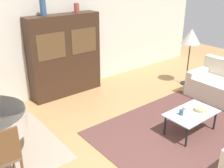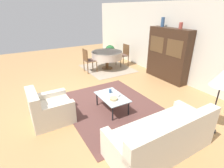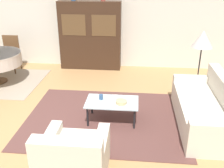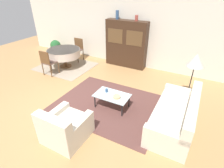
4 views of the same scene
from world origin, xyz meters
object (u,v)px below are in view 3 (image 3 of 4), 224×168
Objects in this scene: floor_lamp at (203,41)px; bowl at (121,102)px; couch at (207,110)px; dining_chair_far at (10,51)px; cup at (101,97)px; coffee_table at (112,103)px; armchair at (74,159)px; bowl_small at (115,97)px; display_cabinet at (90,36)px.

floor_lamp is 2.34m from bowl.
couch is 5.32m from dining_chair_far.
cup is at bearing 161.40° from bowl.
coffee_table is 9.91× the size of cup.
armchair is 1.68m from bowl_small.
armchair is at bearing -83.25° from display_cabinet.
floor_lamp is (2.16, 2.93, 0.91)m from armchair.
cup is at bearing 89.23° from couch.
couch is at bearing 153.23° from dining_chair_far.
couch is 1.70m from coffee_table.
coffee_table is at bearing -18.45° from cup.
floor_lamp reaches higher than coffee_table.
dining_chair_far is (-4.74, 2.39, 0.25)m from couch.
floor_lamp reaches higher than armchair.
coffee_table is at bearing 161.23° from bowl.
coffee_table is at bearing 141.32° from dining_chair_far.
coffee_table is 0.15m from bowl_small.
bowl_small is (0.05, 0.13, 0.06)m from coffee_table.
couch is 20.90× the size of cup.
dining_chair_far is at bearing 124.29° from armchair.
bowl_small is (0.26, 0.06, -0.03)m from cup.
armchair is 4.45× the size of bowl.
bowl_small is at bearing -143.43° from floor_lamp.
coffee_table is at bearing -141.57° from floor_lamp.
display_cabinet is at bearing 96.75° from armchair.
cup is 0.67× the size of bowl_small.
floor_lamp is at bearing 38.43° from coffee_table.
couch is 2.11× the size of coffee_table.
dining_chair_far reaches higher than coffee_table.
display_cabinet reaches higher than armchair.
floor_lamp is at bearing -28.16° from display_cabinet.
couch is at bearing -0.77° from cup.
bowl_small reaches higher than coffee_table.
floor_lamp is 14.91× the size of cup.
coffee_table is 3.05m from display_cabinet.
dining_chair_far reaches higher than bowl.
bowl reaches higher than coffee_table.
display_cabinet is 1.29× the size of floor_lamp.
bowl_small is at bearing 143.25° from dining_chair_far.
couch is 2.57m from armchair.
floor_lamp is 2.32m from bowl_small.
floor_lamp is (1.80, 1.43, 0.85)m from coffee_table.
display_cabinet reaches higher than bowl_small.
display_cabinet is (-0.88, 2.86, 0.56)m from coffee_table.
armchair is at bearing -126.46° from floor_lamp.
display_cabinet is (-0.52, 4.36, 0.62)m from armchair.
cup is at bearing -167.23° from bowl_small.
cup is at bearing 161.55° from coffee_table.
coffee_table is 6.67× the size of bowl_small.
floor_lamp reaches higher than dining_chair_far.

